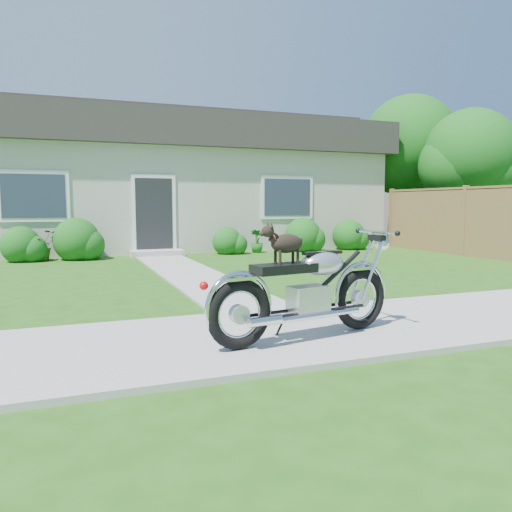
{
  "coord_description": "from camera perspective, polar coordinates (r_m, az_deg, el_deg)",
  "views": [
    {
      "loc": [
        -3.8,
        -4.81,
        1.4
      ],
      "look_at": [
        -1.57,
        1.0,
        0.75
      ],
      "focal_mm": 35.0,
      "sensor_mm": 36.0,
      "label": 1
    }
  ],
  "objects": [
    {
      "name": "walkway",
      "position": [
        10.18,
        -7.75,
        -1.91
      ],
      "size": [
        1.2,
        8.0,
        0.03
      ],
      "primitive_type": "cube",
      "color": "#9E9B93",
      "rests_on": "ground"
    },
    {
      "name": "ground",
      "position": [
        6.29,
        16.97,
        -7.16
      ],
      "size": [
        80.0,
        80.0,
        0.0
      ],
      "primitive_type": "plane",
      "color": "#235114",
      "rests_on": "ground"
    },
    {
      "name": "tree_far",
      "position": [
        19.03,
        17.58,
        11.64
      ],
      "size": [
        3.43,
        3.43,
        5.25
      ],
      "color": "#3D2B1C",
      "rests_on": "ground"
    },
    {
      "name": "house",
      "position": [
        17.25,
        -8.36,
        8.42
      ],
      "size": [
        12.6,
        7.03,
        4.5
      ],
      "color": "#BCB5AA",
      "rests_on": "ground"
    },
    {
      "name": "potted_plant_left",
      "position": [
        13.41,
        -23.27,
        1.13
      ],
      "size": [
        0.91,
        0.89,
        0.76
      ],
      "primitive_type": "imported",
      "rotation": [
        0.0,
        0.0,
        0.65
      ],
      "color": "#2D5717",
      "rests_on": "ground"
    },
    {
      "name": "shrub_row",
      "position": [
        13.82,
        -6.02,
        1.94
      ],
      "size": [
        10.17,
        1.15,
        1.15
      ],
      "color": "#185717",
      "rests_on": "ground"
    },
    {
      "name": "tree_near",
      "position": [
        17.28,
        23.77,
        10.11
      ],
      "size": [
        2.87,
        2.85,
        4.36
      ],
      "color": "#3D2B1C",
      "rests_on": "ground"
    },
    {
      "name": "fence",
      "position": [
        14.62,
        22.74,
        3.7
      ],
      "size": [
        0.12,
        6.62,
        1.9
      ],
      "color": "#916541",
      "rests_on": "ground"
    },
    {
      "name": "sidewalk",
      "position": [
        6.29,
        16.98,
        -6.98
      ],
      "size": [
        24.0,
        2.2,
        0.04
      ],
      "primitive_type": "cube",
      "color": "#9E9B93",
      "rests_on": "ground"
    },
    {
      "name": "motorcycle_with_dog",
      "position": [
        5.07,
        5.96,
        -3.73
      ],
      "size": [
        2.21,
        0.7,
        1.16
      ],
      "rotation": [
        0.0,
        0.0,
        0.17
      ],
      "color": "black",
      "rests_on": "sidewalk"
    },
    {
      "name": "potted_plant_right",
      "position": [
        14.37,
        0.12,
        1.73
      ],
      "size": [
        0.53,
        0.53,
        0.68
      ],
      "primitive_type": "imported",
      "rotation": [
        0.0,
        0.0,
        2.47
      ],
      "color": "#1C601A",
      "rests_on": "ground"
    }
  ]
}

